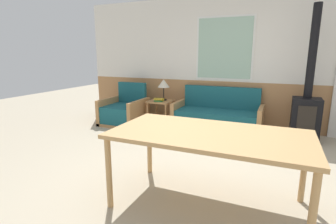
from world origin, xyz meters
The scene contains 9 objects.
ground_plane centered at (0.00, 0.00, 0.00)m, with size 16.00×16.00×0.00m, color #B2A58C.
wall_back centered at (-0.01, 2.63, 1.36)m, with size 7.20×0.09×2.70m.
couch centered at (-0.33, 2.19, 0.26)m, with size 1.76×0.76×0.86m.
armchair centered at (-2.34, 1.87, 0.26)m, with size 0.86×0.87×0.89m.
side_table centered at (-1.58, 2.15, 0.43)m, with size 0.50×0.50×0.53m.
table_lamp centered at (-1.55, 2.23, 0.89)m, with size 0.26×0.26×0.47m.
book_stack centered at (-1.58, 2.06, 0.56)m, with size 0.22×0.18×0.06m.
dining_table centered at (0.21, -0.55, 0.71)m, with size 1.92×1.00×0.78m.
wood_stove centered at (1.26, 2.13, 0.64)m, with size 0.47×0.44×2.35m.
Camera 1 is at (0.81, -2.97, 1.54)m, focal length 28.00 mm.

